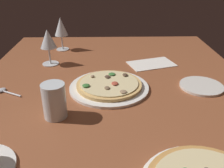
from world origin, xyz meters
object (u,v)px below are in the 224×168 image
(side_plate, at_px, (201,86))
(paper_menu, at_px, (151,64))
(spoon, at_px, (4,91))
(water_glass, at_px, (55,103))
(wine_glass_far, at_px, (61,28))
(wine_glass_near, at_px, (48,40))
(pizza_main, at_px, (109,86))

(side_plate, relative_size, paper_menu, 0.79)
(side_plate, bearing_deg, spoon, 91.86)
(water_glass, distance_m, spoon, 0.28)
(wine_glass_far, height_order, wine_glass_near, wine_glass_far)
(wine_glass_near, height_order, side_plate, wine_glass_near)
(water_glass, bearing_deg, paper_menu, -41.10)
(pizza_main, bearing_deg, wine_glass_near, 46.88)
(water_glass, height_order, side_plate, water_glass)
(wine_glass_near, bearing_deg, pizza_main, -133.12)
(wine_glass_near, height_order, paper_menu, wine_glass_near)
(wine_glass_far, xyz_separation_m, water_glass, (-0.65, -0.08, -0.07))
(pizza_main, relative_size, wine_glass_far, 1.73)
(wine_glass_far, distance_m, wine_glass_near, 0.21)
(water_glass, relative_size, side_plate, 0.68)
(wine_glass_far, bearing_deg, spoon, 163.68)
(water_glass, relative_size, paper_menu, 0.53)
(water_glass, bearing_deg, pizza_main, -42.70)
(wine_glass_far, height_order, side_plate, wine_glass_far)
(spoon, bearing_deg, side_plate, -88.14)
(side_plate, height_order, spoon, spoon)
(wine_glass_far, distance_m, spoon, 0.52)
(wine_glass_far, bearing_deg, pizza_main, -152.04)
(pizza_main, distance_m, wine_glass_near, 0.39)
(pizza_main, height_order, side_plate, pizza_main)
(wine_glass_near, height_order, water_glass, wine_glass_near)
(paper_menu, height_order, spoon, spoon)
(side_plate, bearing_deg, pizza_main, 90.61)
(pizza_main, distance_m, water_glass, 0.25)
(water_glass, xyz_separation_m, spoon, (0.16, 0.22, -0.04))
(paper_menu, distance_m, spoon, 0.65)
(pizza_main, xyz_separation_m, spoon, (-0.02, 0.39, -0.01))
(side_plate, relative_size, spoon, 1.50)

